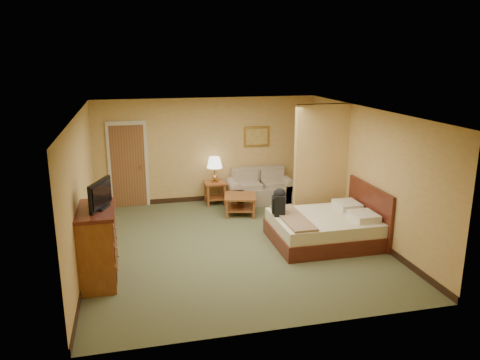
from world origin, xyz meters
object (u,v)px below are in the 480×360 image
object	(u,v)px
coffee_table	(240,201)
bed	(327,227)
loveseat	(260,191)
dresser	(98,245)

from	to	relation	value
coffee_table	bed	xyz separation A→B (m)	(1.28, -2.02, -0.03)
loveseat	coffee_table	xyz separation A→B (m)	(-0.72, -0.84, 0.06)
loveseat	bed	xyz separation A→B (m)	(0.56, -2.86, 0.03)
coffee_table	dresser	distance (m)	4.06
loveseat	dresser	world-z (taller)	dresser
coffee_table	bed	distance (m)	2.39
dresser	bed	bearing A→B (deg)	9.12
bed	coffee_table	bearing A→B (deg)	122.43
dresser	bed	world-z (taller)	dresser
loveseat	bed	world-z (taller)	bed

